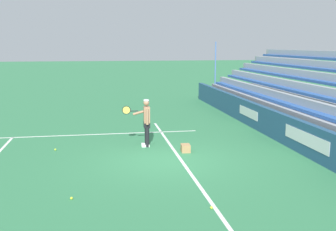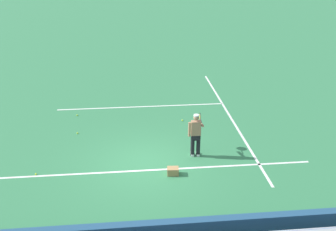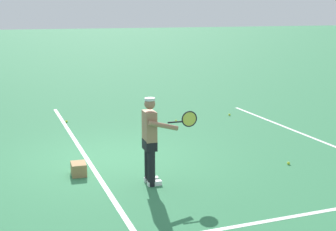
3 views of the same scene
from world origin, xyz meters
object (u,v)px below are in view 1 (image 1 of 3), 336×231
(tennis_ball_midcourt, at_px, (55,150))
(tennis_ball_far_left, at_px, (71,198))
(tennis_ball_far_right, at_px, (212,208))
(tennis_player, at_px, (146,122))
(ball_box_cardboard, at_px, (186,148))

(tennis_ball_midcourt, bearing_deg, tennis_ball_far_left, -169.46)
(tennis_ball_far_left, bearing_deg, tennis_ball_far_right, -109.28)
(tennis_player, xyz_separation_m, tennis_ball_midcourt, (-0.06, 3.21, -0.86))
(tennis_ball_midcourt, xyz_separation_m, tennis_ball_far_left, (-4.64, -0.86, 0.00))
(ball_box_cardboard, bearing_deg, tennis_ball_midcourt, 78.10)
(ball_box_cardboard, relative_size, tennis_ball_far_right, 6.06)
(ball_box_cardboard, xyz_separation_m, tennis_ball_far_right, (-4.80, 0.45, -0.10))
(ball_box_cardboard, distance_m, tennis_ball_far_left, 5.16)
(ball_box_cardboard, bearing_deg, tennis_player, 51.29)
(ball_box_cardboard, height_order, tennis_ball_midcourt, ball_box_cardboard)
(tennis_ball_far_left, bearing_deg, tennis_player, -26.52)
(tennis_player, bearing_deg, tennis_ball_midcourt, 91.11)
(ball_box_cardboard, height_order, tennis_ball_far_right, ball_box_cardboard)
(tennis_ball_far_right, bearing_deg, tennis_player, 7.86)
(tennis_ball_far_left, bearing_deg, ball_box_cardboard, -44.18)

